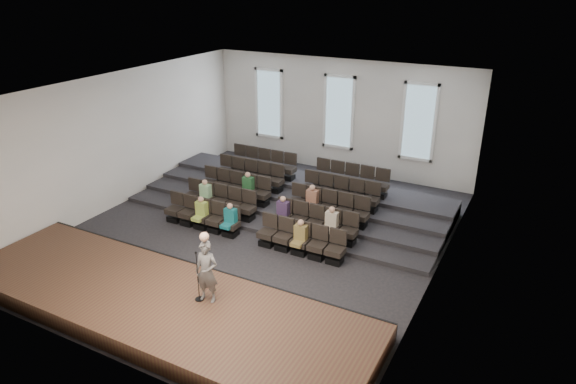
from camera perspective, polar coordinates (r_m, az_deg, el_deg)
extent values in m
plane|color=black|center=(17.79, -3.35, -4.55)|extent=(14.00, 14.00, 0.00)
cube|color=white|center=(16.10, -3.77, 11.47)|extent=(12.00, 14.00, 0.02)
cube|color=silver|center=(22.79, 5.72, 8.36)|extent=(12.00, 0.04, 5.00)
cube|color=silver|center=(11.93, -21.42, -7.37)|extent=(12.00, 0.04, 5.00)
cube|color=silver|center=(20.44, -18.22, 5.59)|extent=(0.04, 14.00, 5.00)
cube|color=silver|center=(14.77, 16.86, -0.81)|extent=(0.04, 14.00, 5.00)
cube|color=#47321E|center=(14.19, -14.27, -11.96)|extent=(11.80, 3.60, 0.50)
cube|color=black|center=(15.30, -9.88, -8.76)|extent=(11.80, 0.06, 0.52)
cube|color=black|center=(19.57, 0.15, -1.58)|extent=(11.80, 4.80, 0.15)
cube|color=black|center=(19.97, 0.85, -0.83)|extent=(11.80, 3.75, 0.30)
cube|color=black|center=(20.37, 1.52, -0.11)|extent=(11.80, 2.70, 0.45)
cube|color=black|center=(20.78, 2.17, 0.58)|extent=(11.80, 1.65, 0.60)
cube|color=black|center=(18.99, -12.42, -2.88)|extent=(0.47, 0.43, 0.20)
cube|color=black|center=(18.86, -12.50, -2.04)|extent=(0.55, 0.50, 0.19)
cube|color=black|center=(18.84, -12.20, -0.67)|extent=(0.55, 0.08, 0.50)
cube|color=black|center=(18.64, -11.00, -3.28)|extent=(0.47, 0.43, 0.20)
cube|color=black|center=(18.50, -11.07, -2.41)|extent=(0.55, 0.50, 0.19)
cube|color=black|center=(18.48, -10.76, -1.02)|extent=(0.55, 0.08, 0.50)
cube|color=black|center=(18.29, -9.52, -3.68)|extent=(0.47, 0.43, 0.20)
cube|color=black|center=(18.16, -9.58, -2.81)|extent=(0.55, 0.50, 0.19)
cube|color=black|center=(18.14, -9.27, -1.39)|extent=(0.55, 0.08, 0.50)
cube|color=black|center=(17.97, -7.98, -4.10)|extent=(0.47, 0.43, 0.20)
cube|color=black|center=(17.83, -8.04, -3.21)|extent=(0.55, 0.50, 0.19)
cube|color=black|center=(17.81, -7.72, -1.77)|extent=(0.55, 0.08, 0.50)
cube|color=black|center=(17.65, -6.39, -4.53)|extent=(0.47, 0.43, 0.20)
cube|color=black|center=(17.51, -6.43, -3.63)|extent=(0.55, 0.50, 0.19)
cube|color=black|center=(17.49, -6.11, -2.16)|extent=(0.55, 0.08, 0.50)
cube|color=black|center=(16.96, -2.30, -5.61)|extent=(0.47, 0.43, 0.20)
cube|color=black|center=(16.81, -2.32, -4.68)|extent=(0.55, 0.50, 0.19)
cube|color=black|center=(16.79, -1.98, -3.15)|extent=(0.55, 0.08, 0.50)
cube|color=black|center=(16.70, -0.51, -6.08)|extent=(0.47, 0.43, 0.20)
cube|color=black|center=(16.55, -0.51, -5.14)|extent=(0.55, 0.50, 0.19)
cube|color=black|center=(16.53, -0.17, -3.58)|extent=(0.55, 0.08, 0.50)
cube|color=black|center=(16.46, 1.34, -6.55)|extent=(0.47, 0.43, 0.20)
cube|color=black|center=(16.31, 1.35, -5.60)|extent=(0.55, 0.50, 0.19)
cube|color=black|center=(16.28, 1.70, -4.02)|extent=(0.55, 0.08, 0.50)
cube|color=black|center=(16.24, 3.25, -7.03)|extent=(0.47, 0.43, 0.20)
cube|color=black|center=(16.08, 3.28, -6.07)|extent=(0.55, 0.50, 0.19)
cube|color=black|center=(16.06, 3.62, -4.47)|extent=(0.55, 0.08, 0.50)
cube|color=black|center=(16.03, 5.21, -7.51)|extent=(0.47, 0.43, 0.20)
cube|color=black|center=(15.88, 5.25, -6.55)|extent=(0.55, 0.50, 0.19)
cube|color=black|center=(15.85, 5.60, -4.92)|extent=(0.55, 0.08, 0.50)
cube|color=black|center=(19.65, -10.52, -1.33)|extent=(0.47, 0.43, 0.20)
cube|color=black|center=(19.53, -10.59, -0.50)|extent=(0.55, 0.50, 0.19)
cube|color=black|center=(19.52, -10.30, 0.82)|extent=(0.55, 0.08, 0.50)
cube|color=black|center=(19.31, -9.12, -1.67)|extent=(0.47, 0.43, 0.20)
cube|color=black|center=(19.19, -9.17, -0.83)|extent=(0.55, 0.50, 0.19)
cube|color=black|center=(19.18, -8.88, 0.51)|extent=(0.55, 0.08, 0.50)
cube|color=black|center=(18.98, -7.66, -2.03)|extent=(0.47, 0.43, 0.20)
cube|color=black|center=(18.85, -7.71, -1.18)|extent=(0.55, 0.50, 0.19)
cube|color=black|center=(18.85, -7.41, 0.19)|extent=(0.55, 0.08, 0.50)
cube|color=black|center=(18.67, -6.15, -2.41)|extent=(0.47, 0.43, 0.20)
cube|color=black|center=(18.54, -6.19, -1.54)|extent=(0.55, 0.50, 0.19)
cube|color=black|center=(18.53, -5.88, -0.15)|extent=(0.55, 0.08, 0.50)
cube|color=black|center=(18.36, -4.59, -2.79)|extent=(0.47, 0.43, 0.20)
cube|color=black|center=(18.23, -4.62, -1.91)|extent=(0.55, 0.50, 0.19)
cube|color=black|center=(18.23, -4.31, -0.50)|extent=(0.55, 0.08, 0.50)
cube|color=black|center=(17.70, -0.60, -3.75)|extent=(0.47, 0.43, 0.20)
cube|color=black|center=(17.56, -0.61, -2.85)|extent=(0.55, 0.50, 0.19)
cube|color=black|center=(17.56, -0.29, -1.38)|extent=(0.55, 0.08, 0.50)
cube|color=black|center=(17.45, 1.13, -4.16)|extent=(0.47, 0.43, 0.20)
cube|color=black|center=(17.31, 1.14, -3.25)|extent=(0.55, 0.50, 0.19)
cube|color=black|center=(17.31, 1.47, -1.76)|extent=(0.55, 0.08, 0.50)
cube|color=black|center=(17.22, 2.92, -4.59)|extent=(0.47, 0.43, 0.20)
cube|color=black|center=(17.08, 2.94, -3.66)|extent=(0.55, 0.50, 0.19)
cube|color=black|center=(17.07, 3.27, -2.15)|extent=(0.55, 0.08, 0.50)
cube|color=black|center=(17.01, 4.76, -5.01)|extent=(0.47, 0.43, 0.20)
cube|color=black|center=(16.87, 4.79, -4.08)|extent=(0.55, 0.50, 0.19)
cube|color=black|center=(16.86, 5.12, -2.55)|extent=(0.55, 0.08, 0.50)
cube|color=black|center=(16.81, 6.64, -5.45)|extent=(0.47, 0.43, 0.20)
cube|color=black|center=(16.67, 6.69, -4.51)|extent=(0.55, 0.50, 0.19)
cube|color=black|center=(16.66, 7.02, -2.96)|extent=(0.55, 0.08, 0.50)
cube|color=black|center=(20.35, -8.76, 0.13)|extent=(0.47, 0.42, 0.20)
cube|color=black|center=(20.23, -8.81, 0.94)|extent=(0.55, 0.50, 0.19)
cube|color=black|center=(20.24, -8.53, 2.21)|extent=(0.55, 0.08, 0.50)
cube|color=black|center=(20.02, -7.37, -0.18)|extent=(0.47, 0.42, 0.20)
cube|color=black|center=(19.90, -7.41, 0.64)|extent=(0.55, 0.50, 0.19)
cube|color=black|center=(19.91, -7.13, 1.93)|extent=(0.55, 0.08, 0.50)
cube|color=black|center=(19.70, -5.93, -0.50)|extent=(0.47, 0.42, 0.20)
cube|color=black|center=(19.58, -5.97, 0.33)|extent=(0.55, 0.50, 0.19)
cube|color=black|center=(19.59, -5.68, 1.64)|extent=(0.55, 0.08, 0.50)
cube|color=black|center=(19.40, -4.46, -0.84)|extent=(0.47, 0.42, 0.20)
cube|color=black|center=(19.28, -4.48, 0.01)|extent=(0.55, 0.50, 0.19)
cube|color=black|center=(19.29, -4.19, 1.34)|extent=(0.55, 0.08, 0.50)
cube|color=black|center=(19.11, -2.93, -1.18)|extent=(0.47, 0.42, 0.20)
cube|color=black|center=(18.98, -2.95, -0.32)|extent=(0.55, 0.50, 0.19)
cube|color=black|center=(18.99, -2.65, 1.03)|extent=(0.55, 0.08, 0.50)
cube|color=black|center=(18.47, 0.95, -2.04)|extent=(0.47, 0.42, 0.20)
cube|color=black|center=(18.34, 0.95, -1.16)|extent=(0.55, 0.50, 0.19)
cube|color=black|center=(18.35, 1.26, 0.24)|extent=(0.55, 0.08, 0.50)
cube|color=black|center=(18.23, 2.63, -2.41)|extent=(0.47, 0.42, 0.20)
cube|color=black|center=(18.10, 2.65, -1.52)|extent=(0.55, 0.50, 0.19)
cube|color=black|center=(18.11, 2.96, -0.10)|extent=(0.55, 0.08, 0.50)
cube|color=black|center=(18.01, 4.35, -2.79)|extent=(0.47, 0.42, 0.20)
cube|color=black|center=(17.88, 4.38, -1.89)|extent=(0.55, 0.50, 0.19)
cube|color=black|center=(17.89, 4.69, -0.45)|extent=(0.55, 0.08, 0.50)
cube|color=black|center=(17.81, 6.12, -3.17)|extent=(0.47, 0.42, 0.20)
cube|color=black|center=(17.68, 6.16, -2.27)|extent=(0.55, 0.50, 0.19)
cube|color=black|center=(17.69, 6.48, -0.81)|extent=(0.55, 0.08, 0.50)
cube|color=black|center=(17.62, 7.93, -3.56)|extent=(0.47, 0.42, 0.20)
cube|color=black|center=(17.49, 7.98, -2.65)|extent=(0.55, 0.50, 0.19)
cube|color=black|center=(17.50, 8.30, -1.18)|extent=(0.55, 0.08, 0.50)
cube|color=black|center=(21.08, -7.11, 1.48)|extent=(0.47, 0.42, 0.20)
cube|color=black|center=(20.97, -7.15, 2.27)|extent=(0.55, 0.50, 0.19)
cube|color=black|center=(20.99, -6.88, 3.50)|extent=(0.55, 0.08, 0.50)
cube|color=black|center=(20.76, -5.74, 1.20)|extent=(0.47, 0.42, 0.20)
cube|color=black|center=(20.65, -5.78, 2.00)|extent=(0.55, 0.50, 0.19)
cube|color=black|center=(20.67, -5.50, 3.25)|extent=(0.55, 0.08, 0.50)
cube|color=black|center=(20.45, -4.34, 0.92)|extent=(0.47, 0.42, 0.20)
cube|color=black|center=(20.34, -4.36, 1.72)|extent=(0.55, 0.50, 0.19)
cube|color=black|center=(20.36, -4.08, 2.99)|extent=(0.55, 0.08, 0.50)
cube|color=black|center=(20.16, -2.89, 0.62)|extent=(0.47, 0.42, 0.20)
cube|color=black|center=(20.05, -2.91, 1.44)|extent=(0.55, 0.50, 0.19)
cube|color=black|center=(20.07, -2.62, 2.72)|extent=(0.55, 0.08, 0.50)
cube|color=black|center=(19.88, -1.40, 0.31)|extent=(0.47, 0.42, 0.20)
cube|color=black|center=(19.77, -1.41, 1.14)|extent=(0.55, 0.50, 0.19)
cube|color=black|center=(19.79, -1.12, 2.44)|extent=(0.55, 0.08, 0.50)
cube|color=black|center=(19.27, 2.37, -0.47)|extent=(0.47, 0.42, 0.20)
cube|color=black|center=(19.15, 2.38, 0.38)|extent=(0.55, 0.50, 0.19)
cube|color=black|center=(19.17, 2.68, 1.73)|extent=(0.55, 0.08, 0.50)
cube|color=black|center=(19.04, 4.00, -0.80)|extent=(0.47, 0.42, 0.20)
cube|color=black|center=(18.92, 4.02, 0.06)|extent=(0.55, 0.50, 0.19)
cube|color=black|center=(18.94, 4.31, 1.42)|extent=(0.55, 0.08, 0.50)
cube|color=black|center=(18.83, 5.66, -1.14)|extent=(0.47, 0.42, 0.20)
cube|color=black|center=(18.71, 5.70, -0.28)|extent=(0.55, 0.50, 0.19)
cube|color=black|center=(18.73, 5.99, 1.10)|extent=(0.55, 0.08, 0.50)
cube|color=black|center=(18.64, 7.36, -1.49)|extent=(0.47, 0.42, 0.20)
cube|color=black|center=(18.51, 7.41, -0.62)|extent=(0.55, 0.50, 0.19)
cube|color=black|center=(18.54, 7.71, 0.77)|extent=(0.55, 0.08, 0.50)
cube|color=black|center=(18.46, 9.10, -1.85)|extent=(0.47, 0.42, 0.20)
cube|color=black|center=(18.33, 9.16, -0.97)|extent=(0.55, 0.50, 0.19)
cube|color=black|center=(18.36, 9.46, 0.44)|extent=(0.55, 0.08, 0.50)
cube|color=black|center=(21.83, -5.57, 2.75)|extent=(0.47, 0.42, 0.20)
cube|color=black|center=(21.73, -5.60, 3.51)|extent=(0.55, 0.50, 0.19)
cube|color=black|center=(21.76, -5.34, 4.70)|extent=(0.55, 0.08, 0.50)
cube|color=black|center=(21.53, -4.23, 2.49)|extent=(0.47, 0.42, 0.20)
cube|color=black|center=(21.42, -4.25, 3.27)|extent=(0.55, 0.50, 0.19)
cube|color=black|center=(21.45, -3.99, 4.47)|extent=(0.55, 0.08, 0.50)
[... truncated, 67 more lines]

